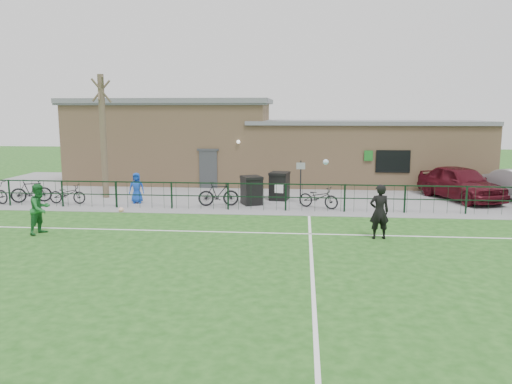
# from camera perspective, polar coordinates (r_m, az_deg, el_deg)

# --- Properties ---
(ground) EXTENTS (90.00, 90.00, 0.00)m
(ground) POSITION_cam_1_polar(r_m,az_deg,el_deg) (13.88, -1.95, -8.64)
(ground) COLOR #1D4E16
(ground) RESTS_ON ground
(paving_strip) EXTENTS (34.00, 13.00, 0.02)m
(paving_strip) POSITION_cam_1_polar(r_m,az_deg,el_deg) (26.99, 1.69, 0.19)
(paving_strip) COLOR slate
(paving_strip) RESTS_ON ground
(pitch_line_touch) EXTENTS (28.00, 0.10, 0.01)m
(pitch_line_touch) POSITION_cam_1_polar(r_m,az_deg,el_deg) (21.40, 0.70, -2.22)
(pitch_line_touch) COLOR white
(pitch_line_touch) RESTS_ON ground
(pitch_line_mid) EXTENTS (28.00, 0.10, 0.01)m
(pitch_line_mid) POSITION_cam_1_polar(r_m,az_deg,el_deg) (17.70, -0.30, -4.66)
(pitch_line_mid) COLOR white
(pitch_line_mid) RESTS_ON ground
(pitch_line_perp) EXTENTS (0.10, 16.00, 0.01)m
(pitch_line_perp) POSITION_cam_1_polar(r_m,az_deg,el_deg) (13.78, 6.42, -8.81)
(pitch_line_perp) COLOR white
(pitch_line_perp) RESTS_ON ground
(perimeter_fence) EXTENTS (28.00, 0.10, 1.20)m
(perimeter_fence) POSITION_cam_1_polar(r_m,az_deg,el_deg) (21.48, 0.75, -0.56)
(perimeter_fence) COLOR black
(perimeter_fence) RESTS_ON ground
(bare_tree) EXTENTS (0.30, 0.30, 6.00)m
(bare_tree) POSITION_cam_1_polar(r_m,az_deg,el_deg) (25.55, -17.05, 6.02)
(bare_tree) COLOR #4C3E2E
(bare_tree) RESTS_ON ground
(wheelie_bin_left) EXTENTS (1.11, 1.16, 1.22)m
(wheelie_bin_left) POSITION_cam_1_polar(r_m,az_deg,el_deg) (22.82, -0.51, 0.09)
(wheelie_bin_left) COLOR black
(wheelie_bin_left) RESTS_ON paving_strip
(wheelie_bin_right) EXTENTS (0.99, 1.08, 1.25)m
(wheelie_bin_right) POSITION_cam_1_polar(r_m,az_deg,el_deg) (24.03, 2.69, 0.59)
(wheelie_bin_right) COLOR black
(wheelie_bin_right) RESTS_ON paving_strip
(sign_post) EXTENTS (0.07, 0.07, 2.00)m
(sign_post) POSITION_cam_1_polar(r_m,az_deg,el_deg) (22.99, 5.11, 1.11)
(sign_post) COLOR black
(sign_post) RESTS_ON paving_strip
(car_maroon) EXTENTS (3.60, 5.24, 1.66)m
(car_maroon) POSITION_cam_1_polar(r_m,az_deg,el_deg) (25.89, 22.35, 0.98)
(car_maroon) COLOR #480C16
(car_maroon) RESTS_ON paving_strip
(bicycle_b) EXTENTS (1.86, 1.16, 1.08)m
(bicycle_b) POSITION_cam_1_polar(r_m,az_deg,el_deg) (25.60, -24.30, 0.12)
(bicycle_b) COLOR black
(bicycle_b) RESTS_ON paving_strip
(bicycle_c) EXTENTS (1.71, 0.60, 0.90)m
(bicycle_c) POSITION_cam_1_polar(r_m,az_deg,el_deg) (24.62, -20.74, -0.21)
(bicycle_c) COLOR black
(bicycle_c) RESTS_ON paving_strip
(bicycle_d) EXTENTS (1.88, 0.84, 1.09)m
(bicycle_d) POSITION_cam_1_polar(r_m,az_deg,el_deg) (22.52, -4.32, -0.21)
(bicycle_d) COLOR black
(bicycle_d) RESTS_ON paving_strip
(bicycle_e) EXTENTS (1.93, 1.30, 0.96)m
(bicycle_e) POSITION_cam_1_polar(r_m,az_deg,el_deg) (22.14, 7.15, -0.60)
(bicycle_e) COLOR black
(bicycle_e) RESTS_ON paving_strip
(spectator_child) EXTENTS (0.77, 0.59, 1.42)m
(spectator_child) POSITION_cam_1_polar(r_m,az_deg,el_deg) (23.78, -13.49, 0.45)
(spectator_child) COLOR #113DA8
(spectator_child) RESTS_ON paving_strip
(goalkeeper_kick) EXTENTS (2.15, 3.41, 2.39)m
(goalkeeper_kick) POSITION_cam_1_polar(r_m,az_deg,el_deg) (17.25, 13.78, -2.08)
(goalkeeper_kick) COLOR black
(goalkeeper_kick) RESTS_ON ground
(outfield_player) EXTENTS (0.87, 1.00, 1.77)m
(outfield_player) POSITION_cam_1_polar(r_m,az_deg,el_deg) (18.96, -23.45, -1.78)
(outfield_player) COLOR #1C6329
(outfield_player) RESTS_ON ground
(ball_ground) EXTENTS (0.21, 0.21, 0.21)m
(ball_ground) POSITION_cam_1_polar(r_m,az_deg,el_deg) (21.97, -15.15, -1.98)
(ball_ground) COLOR white
(ball_ground) RESTS_ON ground
(clubhouse) EXTENTS (24.25, 5.40, 4.96)m
(clubhouse) POSITION_cam_1_polar(r_m,az_deg,el_deg) (29.78, 0.38, 5.33)
(clubhouse) COLOR tan
(clubhouse) RESTS_ON ground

